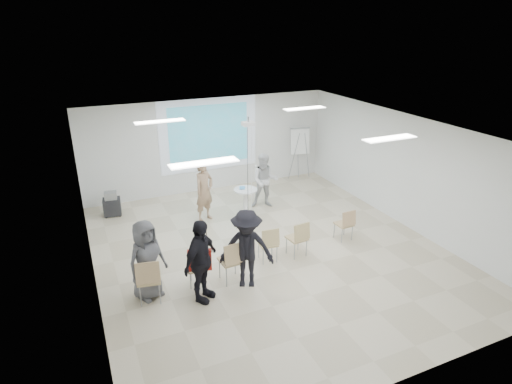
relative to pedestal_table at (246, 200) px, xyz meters
name	(u,v)px	position (x,y,z in m)	size (l,w,h in m)	color
floor	(269,252)	(-0.26, -2.13, -0.51)	(8.00, 9.00, 0.10)	beige
ceiling	(271,128)	(-0.26, -2.13, 2.59)	(8.00, 9.00, 0.10)	white
wall_back	(209,145)	(-0.26, 2.42, 1.04)	(8.00, 0.10, 3.00)	silver
wall_left	(84,226)	(-4.31, -2.13, 1.04)	(0.10, 9.00, 3.00)	silver
wall_right	(406,171)	(3.79, -2.13, 1.04)	(0.10, 9.00, 3.00)	silver
projection_halo	(209,135)	(-0.26, 2.35, 1.39)	(3.20, 0.01, 2.30)	silver
projection_image	(209,135)	(-0.26, 2.34, 1.39)	(2.60, 0.01, 1.90)	teal
pedestal_table	(246,200)	(0.00, 0.00, 0.00)	(0.87, 0.87, 0.83)	white
player_left	(204,187)	(-1.16, 0.17, 0.53)	(0.72, 0.49, 1.98)	#A48264
player_right	(265,178)	(0.77, 0.34, 0.45)	(0.88, 0.70, 1.82)	silver
controller_left	(207,172)	(-0.98, 0.42, 0.85)	(0.04, 0.12, 0.04)	silver
controller_right	(256,166)	(0.59, 0.59, 0.77)	(0.04, 0.12, 0.04)	white
chair_far_left	(149,277)	(-3.31, -3.03, 0.12)	(0.54, 0.57, 0.98)	tan
chair_left_mid	(197,267)	(-2.29, -2.88, 0.01)	(0.47, 0.49, 0.79)	tan
chair_left_inner	(232,259)	(-1.57, -3.02, 0.12)	(0.48, 0.52, 0.98)	tan
chair_center	(269,242)	(-0.50, -2.59, 0.06)	(0.46, 0.48, 0.88)	tan
chair_right_inner	(299,236)	(0.24, -2.65, 0.08)	(0.47, 0.49, 0.90)	tan
chair_right_far	(346,222)	(1.73, -2.43, 0.04)	(0.41, 0.44, 0.85)	tan
red_jacket	(200,260)	(-2.27, -3.03, 0.26)	(0.48, 0.11, 0.46)	red
laptop	(230,258)	(-1.57, -2.92, 0.07)	(0.36, 0.26, 0.03)	black
audience_left	(201,256)	(-2.34, -3.34, 0.54)	(1.17, 0.70, 2.01)	black
audience_mid	(247,244)	(-1.32, -3.24, 0.52)	(1.27, 0.69, 1.96)	black
audience_outer	(146,255)	(-3.28, -2.79, 0.48)	(0.92, 0.60, 1.88)	#59595E
flipchart_easel	(300,141)	(2.93, 2.11, 0.89)	(0.78, 0.60, 1.82)	gray
av_cart	(112,205)	(-3.50, 1.54, -0.13)	(0.52, 0.44, 0.72)	black
ceiling_projector	(248,129)	(-0.17, -0.64, 2.23)	(0.30, 0.25, 3.00)	white
fluor_panel_nw	(160,121)	(-2.26, -0.13, 2.51)	(1.20, 0.30, 0.02)	white
fluor_panel_ne	(304,108)	(1.74, -0.13, 2.51)	(1.20, 0.30, 0.02)	white
fluor_panel_sw	(204,163)	(-2.26, -3.63, 2.51)	(1.20, 0.30, 0.02)	white
fluor_panel_se	(390,138)	(1.74, -3.63, 2.51)	(1.20, 0.30, 0.02)	white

